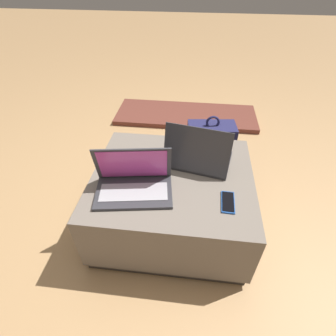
{
  "coord_description": "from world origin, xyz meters",
  "views": [
    {
      "loc": [
        0.1,
        -1.05,
        1.33
      ],
      "look_at": [
        -0.02,
        -0.04,
        0.48
      ],
      "focal_mm": 28.0,
      "sensor_mm": 36.0,
      "label": 1
    }
  ],
  "objects_px": {
    "laptop_near": "(134,182)",
    "cell_phone": "(228,202)",
    "laptop_far": "(198,156)",
    "backpack": "(209,151)"
  },
  "relations": [
    {
      "from": "laptop_near",
      "to": "cell_phone",
      "type": "xyz_separation_m",
      "value": [
        0.47,
        -0.04,
        -0.04
      ]
    },
    {
      "from": "laptop_near",
      "to": "laptop_far",
      "type": "xyz_separation_m",
      "value": [
        0.31,
        0.24,
        0.0
      ]
    },
    {
      "from": "cell_phone",
      "to": "laptop_far",
      "type": "bearing_deg",
      "value": -59.05
    },
    {
      "from": "laptop_near",
      "to": "laptop_far",
      "type": "relative_size",
      "value": 1.04
    },
    {
      "from": "laptop_near",
      "to": "cell_phone",
      "type": "distance_m",
      "value": 0.47
    },
    {
      "from": "laptop_near",
      "to": "laptop_far",
      "type": "bearing_deg",
      "value": 29.28
    },
    {
      "from": "cell_phone",
      "to": "laptop_near",
      "type": "bearing_deg",
      "value": -2.57
    },
    {
      "from": "laptop_near",
      "to": "laptop_far",
      "type": "distance_m",
      "value": 0.39
    },
    {
      "from": "laptop_far",
      "to": "laptop_near",
      "type": "bearing_deg",
      "value": 49.38
    },
    {
      "from": "laptop_far",
      "to": "backpack",
      "type": "distance_m",
      "value": 0.48
    }
  ]
}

